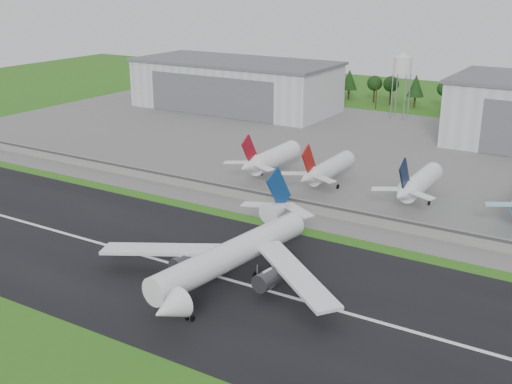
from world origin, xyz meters
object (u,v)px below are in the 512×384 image
Objects in this scene: main_airliner at (231,261)px; parked_jet_red_a at (269,159)px; parked_jet_red_b at (326,169)px; parked_jet_navy at (417,184)px.

main_airliner reaches higher than parked_jet_red_a.
parked_jet_red_b is 1.00× the size of parked_jet_navy.
main_airliner is at bearing -65.85° from parked_jet_red_a.
main_airliner is 1.89× the size of parked_jet_red_a.
main_airliner is 69.28m from parked_jet_navy.
main_airliner reaches higher than parked_jet_navy.
parked_jet_navy is at bearing 0.05° from parked_jet_red_b.
main_airliner is at bearing -81.29° from parked_jet_red_b.
parked_jet_red_b is at bearing -0.15° from parked_jet_red_a.
main_airliner is 73.46m from parked_jet_red_a.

